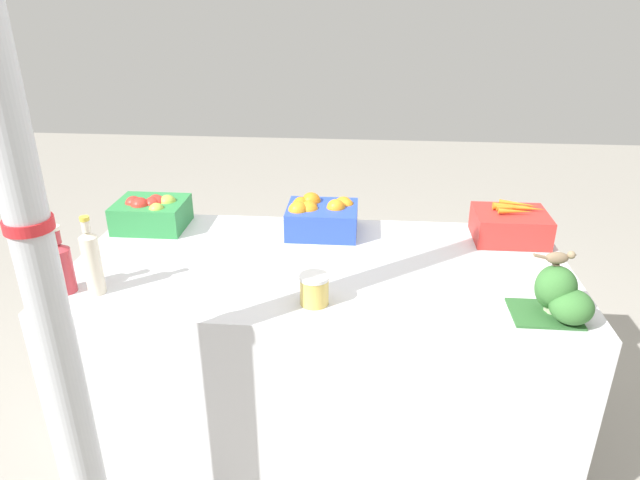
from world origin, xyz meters
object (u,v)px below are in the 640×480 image
(support_pole, at_px, (38,265))
(carrot_crate, at_px, (510,225))
(sparrow_bird, at_px, (559,258))
(juice_bottle_cloudy, at_px, (92,261))
(juice_bottle_ruby, at_px, (61,265))
(broccoli_pile, at_px, (559,294))
(apple_crate, at_px, (152,212))
(orange_crate, at_px, (321,216))
(pickle_jar, at_px, (314,289))

(support_pole, xyz_separation_m, carrot_crate, (1.45, 1.05, -0.28))
(support_pole, distance_m, sparrow_bird, 1.53)
(juice_bottle_cloudy, relative_size, sparrow_bird, 2.15)
(juice_bottle_ruby, distance_m, sparrow_bird, 1.68)
(support_pole, xyz_separation_m, juice_bottle_cloudy, (-0.11, 0.46, -0.22))
(broccoli_pile, bearing_deg, apple_crate, 158.67)
(apple_crate, distance_m, sparrow_bird, 1.68)
(juice_bottle_ruby, xyz_separation_m, juice_bottle_cloudy, (0.11, 0.00, 0.02))
(juice_bottle_cloudy, bearing_deg, broccoli_pile, -1.07)
(apple_crate, bearing_deg, juice_bottle_cloudy, -89.39)
(support_pole, distance_m, broccoli_pile, 1.55)
(carrot_crate, xyz_separation_m, sparrow_bird, (0.00, -0.59, 0.14))
(support_pole, bearing_deg, juice_bottle_ruby, 115.84)
(orange_crate, distance_m, sparrow_bird, 1.02)
(apple_crate, distance_m, juice_bottle_cloudy, 0.59)
(juice_bottle_ruby, xyz_separation_m, sparrow_bird, (1.67, -0.00, 0.10))
(broccoli_pile, bearing_deg, sparrow_bird, 115.32)
(juice_bottle_ruby, bearing_deg, broccoli_pile, -0.99)
(apple_crate, relative_size, orange_crate, 1.00)
(pickle_jar, bearing_deg, sparrow_bird, 0.69)
(support_pole, height_order, carrot_crate, support_pole)
(juice_bottle_ruby, distance_m, juice_bottle_cloudy, 0.12)
(juice_bottle_cloudy, relative_size, pickle_jar, 2.69)
(juice_bottle_ruby, bearing_deg, apple_crate, 79.53)
(broccoli_pile, xyz_separation_m, juice_bottle_ruby, (-1.69, 0.03, 0.02))
(apple_crate, height_order, carrot_crate, same)
(apple_crate, xyz_separation_m, juice_bottle_ruby, (-0.11, -0.59, 0.03))
(broccoli_pile, relative_size, juice_bottle_ruby, 0.95)
(orange_crate, bearing_deg, sparrow_bird, -36.31)
(juice_bottle_cloudy, distance_m, sparrow_bird, 1.56)
(apple_crate, height_order, broccoli_pile, broccoli_pile)
(support_pole, bearing_deg, carrot_crate, 36.09)
(apple_crate, distance_m, broccoli_pile, 1.70)
(juice_bottle_cloudy, bearing_deg, carrot_crate, 20.88)
(sparrow_bird, bearing_deg, broccoli_pile, -65.87)
(carrot_crate, distance_m, sparrow_bird, 0.61)
(juice_bottle_ruby, relative_size, pickle_jar, 2.34)
(orange_crate, relative_size, sparrow_bird, 2.22)
(juice_bottle_cloudy, height_order, sparrow_bird, juice_bottle_cloudy)
(support_pole, relative_size, pickle_jar, 21.18)
(juice_bottle_ruby, xyz_separation_m, pickle_jar, (0.89, -0.01, -0.05))
(orange_crate, distance_m, juice_bottle_cloudy, 0.96)
(support_pole, relative_size, broccoli_pile, 9.50)
(apple_crate, bearing_deg, juice_bottle_ruby, -100.47)
(broccoli_pile, distance_m, juice_bottle_ruby, 1.69)
(carrot_crate, height_order, broccoli_pile, broccoli_pile)
(orange_crate, xyz_separation_m, juice_bottle_ruby, (-0.86, -0.60, 0.03))
(orange_crate, relative_size, carrot_crate, 1.00)
(sparrow_bird, bearing_deg, support_pole, -163.58)
(apple_crate, height_order, orange_crate, orange_crate)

